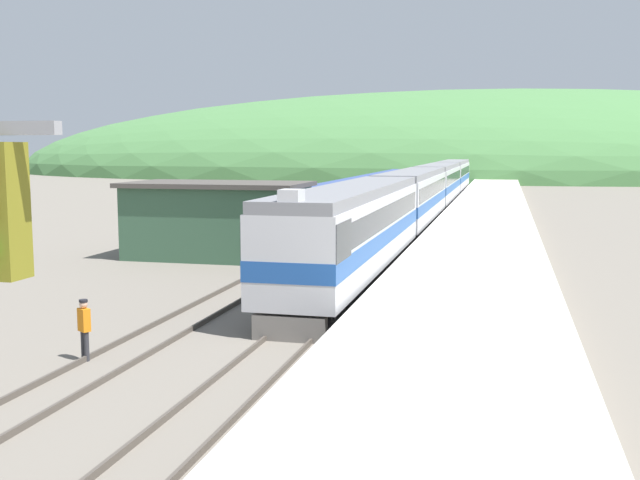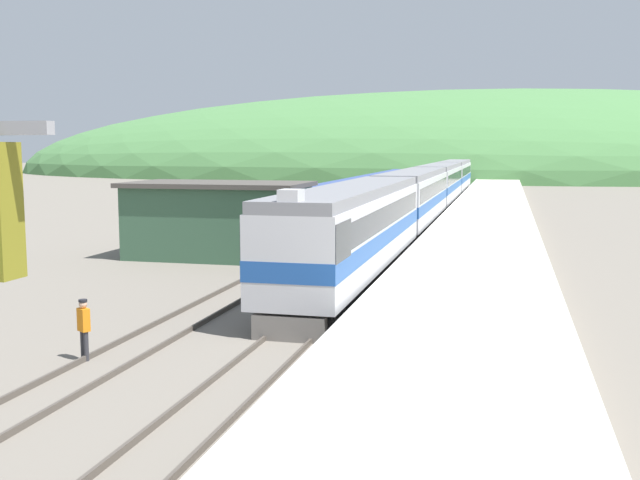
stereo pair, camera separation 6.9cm
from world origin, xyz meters
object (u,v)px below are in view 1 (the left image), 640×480
carriage_third (439,184)px  siding_train (369,199)px  express_train_lead_car (353,231)px  carriage_second (413,198)px  carriage_fourth (453,176)px  track_worker (84,326)px

carriage_third → siding_train: carriage_third is taller
express_train_lead_car → carriage_second: express_train_lead_car is taller
express_train_lead_car → carriage_fourth: 63.29m
carriage_third → carriage_fourth: (0.00, 20.97, 0.00)m
express_train_lead_car → carriage_third: size_ratio=1.01×
track_worker → siding_train: bearing=88.9°
carriage_second → carriage_third: 20.97m
carriage_fourth → siding_train: (-4.07, -36.74, -0.47)m
siding_train → track_worker: size_ratio=26.64×
carriage_second → carriage_fourth: same height
carriage_second → carriage_third: (0.00, 20.97, 0.00)m
express_train_lead_car → carriage_third: 42.32m
express_train_lead_car → siding_train: 26.86m
track_worker → carriage_third: bearing=85.0°
carriage_fourth → track_worker: size_ratio=11.83×
express_train_lead_car → carriage_second: 21.34m
express_train_lead_car → siding_train: (-4.07, 26.55, -0.48)m
express_train_lead_car → track_worker: (-4.85, -13.10, -1.33)m
carriage_fourth → express_train_lead_car: bearing=-90.0°
carriage_second → carriage_third: bearing=90.0°
express_train_lead_car → carriage_fourth: bearing=90.0°
carriage_fourth → track_worker: 76.56m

